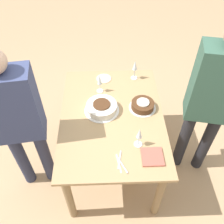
{
  "coord_description": "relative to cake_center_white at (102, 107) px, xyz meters",
  "views": [
    {
      "loc": [
        -1.51,
        0.05,
        2.44
      ],
      "look_at": [
        0.0,
        0.0,
        0.81
      ],
      "focal_mm": 40.0,
      "sensor_mm": 36.0,
      "label": 1
    }
  ],
  "objects": [
    {
      "name": "ground_plane",
      "position": [
        -0.07,
        -0.09,
        -0.8
      ],
      "size": [
        12.0,
        12.0,
        0.0
      ],
      "primitive_type": "plane",
      "color": "tan"
    },
    {
      "name": "dining_table",
      "position": [
        -0.07,
        -0.09,
        -0.16
      ],
      "size": [
        1.31,
        0.93,
        0.76
      ],
      "color": "tan",
      "rests_on": "ground_plane"
    },
    {
      "name": "cake_center_white",
      "position": [
        0.0,
        0.0,
        0.0
      ],
      "size": [
        0.32,
        0.32,
        0.09
      ],
      "color": "white",
      "rests_on": "dining_table"
    },
    {
      "name": "cake_front_chocolate",
      "position": [
        0.02,
        -0.38,
        -0.0
      ],
      "size": [
        0.25,
        0.25,
        0.08
      ],
      "color": "white",
      "rests_on": "dining_table"
    },
    {
      "name": "wine_glass_near",
      "position": [
        0.45,
        -0.34,
        0.11
      ],
      "size": [
        0.07,
        0.07,
        0.22
      ],
      "color": "silver",
      "rests_on": "dining_table"
    },
    {
      "name": "wine_glass_far",
      "position": [
        0.26,
        0.02,
        0.09
      ],
      "size": [
        0.07,
        0.07,
        0.2
      ],
      "color": "silver",
      "rests_on": "dining_table"
    },
    {
      "name": "wine_glass_extra",
      "position": [
        -0.39,
        -0.29,
        0.09
      ],
      "size": [
        0.07,
        0.07,
        0.2
      ],
      "color": "silver",
      "rests_on": "dining_table"
    },
    {
      "name": "dessert_plate_right",
      "position": [
        0.45,
        -0.02,
        -0.04
      ],
      "size": [
        0.16,
        0.16,
        0.01
      ],
      "color": "beige",
      "rests_on": "dining_table"
    },
    {
      "name": "fork_pile",
      "position": [
        -0.56,
        -0.14,
        -0.03
      ],
      "size": [
        0.21,
        0.09,
        0.01
      ],
      "color": "silver",
      "rests_on": "dining_table"
    },
    {
      "name": "napkin_stack",
      "position": [
        -0.52,
        -0.39,
        -0.03
      ],
      "size": [
        0.17,
        0.17,
        0.02
      ],
      "color": "#B75B4C",
      "rests_on": "dining_table"
    },
    {
      "name": "person_cutting",
      "position": [
        -0.12,
        -0.92,
        0.21
      ],
      "size": [
        0.3,
        0.44,
        1.68
      ],
      "rotation": [
        0.0,
        0.0,
        1.37
      ],
      "color": "#232328",
      "rests_on": "ground_plane"
    },
    {
      "name": "person_watching",
      "position": [
        -0.24,
        0.67,
        0.15
      ],
      "size": [
        0.27,
        0.42,
        1.59
      ],
      "rotation": [
        0.0,
        0.0,
        -1.44
      ],
      "color": "#2D334C",
      "rests_on": "ground_plane"
    }
  ]
}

